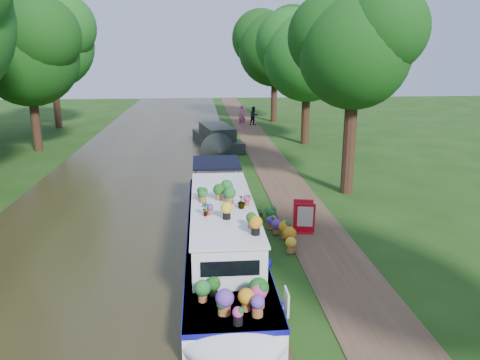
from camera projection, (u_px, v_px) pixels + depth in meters
The scene contains 14 objects.
ground at pixel (275, 217), 18.46m from camera, with size 100.00×100.00×0.00m, color #1A3D0F.
canal_water at pixel (121, 221), 17.96m from camera, with size 10.00×100.00×0.02m, color #2E2914.
towpath at pixel (305, 216), 18.56m from camera, with size 2.20×100.00×0.03m, color #513925.
plant_boat at pixel (223, 234), 14.44m from camera, with size 2.29×13.52×2.27m.
tree_near_overhang at pixel (355, 44), 19.98m from camera, with size 5.52×5.28×8.99m.
tree_near_mid at pixel (307, 50), 31.62m from camera, with size 6.90×6.60×9.40m.
tree_near_far at pixel (275, 43), 42.00m from camera, with size 7.59×7.26×10.30m.
tree_far_c at pixel (27, 48), 29.15m from camera, with size 7.13×6.82×9.59m.
tree_far_d at pixel (50, 38), 38.42m from camera, with size 8.05×7.70×10.85m.
second_boat at pixel (217, 138), 31.91m from camera, with size 3.42×7.99×1.49m.
sandwich_board at pixel (304, 218), 16.71m from camera, with size 0.75×0.68×1.14m.
pedestrian_pink at pixel (242, 116), 40.12m from camera, with size 0.69×0.45×1.89m, color #E35DA4.
pedestrian_dark at pixel (254, 116), 41.40m from camera, with size 0.79×0.61×1.62m, color black.
verge_plant at pixel (260, 213), 18.29m from camera, with size 0.40×0.35×0.44m, color #36661E.
Camera 1 is at (-2.88, -17.24, 6.28)m, focal length 35.00 mm.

